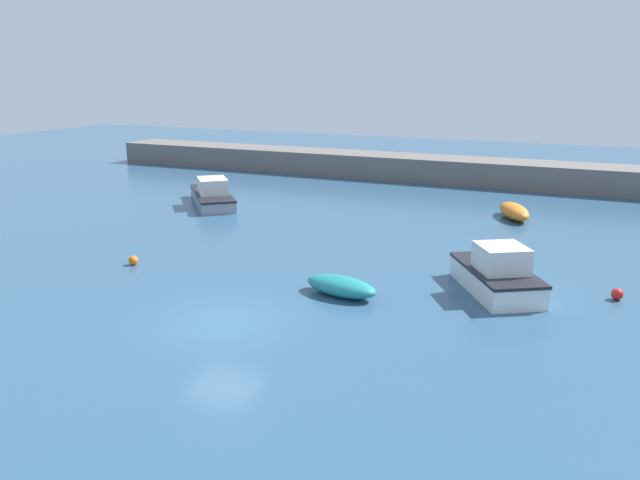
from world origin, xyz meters
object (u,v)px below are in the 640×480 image
Objects in this scene: motorboat_with_cabin at (497,274)px; mooring_buoy_orange at (133,260)px; motorboat_grey_hull at (212,195)px; rowboat_blue_near at (341,286)px; open_tender_yellow at (514,211)px; mooring_buoy_red at (617,294)px.

motorboat_with_cabin is 12.07× the size of mooring_buoy_orange.
mooring_buoy_orange is at bearing 156.86° from motorboat_grey_hull.
rowboat_blue_near is at bearing 0.94° from mooring_buoy_orange.
mooring_buoy_orange is (3.82, -12.05, -0.42)m from motorboat_grey_hull.
open_tender_yellow is at bearing -118.89° from motorboat_grey_hull.
motorboat_with_cabin is at bearing -156.58° from motorboat_grey_hull.
rowboat_blue_near is 18.04m from motorboat_grey_hull.
rowboat_blue_near is 7.65× the size of mooring_buoy_orange.
rowboat_blue_near is at bearing -171.99° from motorboat_grey_hull.
open_tender_yellow reaches higher than rowboat_blue_near.
motorboat_with_cabin reaches higher than open_tender_yellow.
mooring_buoy_red is (23.13, -8.18, -0.41)m from motorboat_grey_hull.
motorboat_grey_hull is 14.86× the size of mooring_buoy_orange.
mooring_buoy_red is at bearing 32.79° from rowboat_blue_near.
motorboat_grey_hull is at bearing 150.34° from rowboat_blue_near.
mooring_buoy_orange is (-15.06, -2.91, -0.50)m from motorboat_with_cabin.
open_tender_yellow is at bearing 86.04° from rowboat_blue_near.
motorboat_grey_hull is at bearing 160.51° from mooring_buoy_red.
motorboat_with_cabin reaches higher than mooring_buoy_red.
motorboat_with_cabin reaches higher than motorboat_grey_hull.
motorboat_with_cabin is at bearing -167.19° from mooring_buoy_red.
motorboat_grey_hull is at bearing 107.60° from mooring_buoy_orange.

